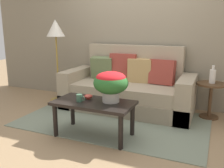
{
  "coord_description": "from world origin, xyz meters",
  "views": [
    {
      "loc": [
        1.41,
        -3.15,
        1.44
      ],
      "look_at": [
        -0.02,
        0.15,
        0.58
      ],
      "focal_mm": 40.11,
      "sensor_mm": 36.0,
      "label": 1
    }
  ],
  "objects_px": {
    "floor_lamp": "(56,35)",
    "table_vase": "(213,76)",
    "snack_bowl": "(88,96)",
    "coffee_table": "(94,107)",
    "potted_plant": "(111,83)",
    "coffee_mug": "(80,98)",
    "side_table": "(211,94)",
    "couch": "(128,90)"
  },
  "relations": [
    {
      "from": "floor_lamp",
      "to": "potted_plant",
      "type": "bearing_deg",
      "value": -34.07
    },
    {
      "from": "couch",
      "to": "coffee_mug",
      "type": "xyz_separation_m",
      "value": [
        -0.2,
        -1.29,
        0.18
      ]
    },
    {
      "from": "side_table",
      "to": "floor_lamp",
      "type": "relative_size",
      "value": 0.37
    },
    {
      "from": "couch",
      "to": "side_table",
      "type": "distance_m",
      "value": 1.33
    },
    {
      "from": "couch",
      "to": "table_vase",
      "type": "xyz_separation_m",
      "value": [
        1.33,
        0.1,
        0.33
      ]
    },
    {
      "from": "coffee_table",
      "to": "snack_bowl",
      "type": "bearing_deg",
      "value": 147.95
    },
    {
      "from": "coffee_table",
      "to": "potted_plant",
      "type": "xyz_separation_m",
      "value": [
        0.21,
        0.08,
        0.32
      ]
    },
    {
      "from": "coffee_mug",
      "to": "snack_bowl",
      "type": "distance_m",
      "value": 0.15
    },
    {
      "from": "coffee_mug",
      "to": "potted_plant",
      "type": "bearing_deg",
      "value": 22.01
    },
    {
      "from": "couch",
      "to": "coffee_table",
      "type": "relative_size",
      "value": 2.12
    },
    {
      "from": "coffee_table",
      "to": "side_table",
      "type": "relative_size",
      "value": 1.85
    },
    {
      "from": "floor_lamp",
      "to": "potted_plant",
      "type": "height_order",
      "value": "floor_lamp"
    },
    {
      "from": "side_table",
      "to": "table_vase",
      "type": "height_order",
      "value": "table_vase"
    },
    {
      "from": "couch",
      "to": "coffee_table",
      "type": "xyz_separation_m",
      "value": [
        -0.04,
        -1.22,
        0.06
      ]
    },
    {
      "from": "couch",
      "to": "side_table",
      "type": "relative_size",
      "value": 3.92
    },
    {
      "from": "coffee_table",
      "to": "coffee_mug",
      "type": "height_order",
      "value": "coffee_mug"
    },
    {
      "from": "potted_plant",
      "to": "table_vase",
      "type": "bearing_deg",
      "value": 46.93
    },
    {
      "from": "couch",
      "to": "coffee_table",
      "type": "height_order",
      "value": "couch"
    },
    {
      "from": "couch",
      "to": "snack_bowl",
      "type": "distance_m",
      "value": 1.16
    },
    {
      "from": "potted_plant",
      "to": "table_vase",
      "type": "xyz_separation_m",
      "value": [
        1.16,
        1.24,
        -0.05
      ]
    },
    {
      "from": "potted_plant",
      "to": "coffee_mug",
      "type": "height_order",
      "value": "potted_plant"
    },
    {
      "from": "floor_lamp",
      "to": "potted_plant",
      "type": "distance_m",
      "value": 1.96
    },
    {
      "from": "coffee_table",
      "to": "potted_plant",
      "type": "bearing_deg",
      "value": 21.1
    },
    {
      "from": "coffee_table",
      "to": "floor_lamp",
      "type": "distance_m",
      "value": 1.96
    },
    {
      "from": "potted_plant",
      "to": "table_vase",
      "type": "height_order",
      "value": "potted_plant"
    },
    {
      "from": "floor_lamp",
      "to": "table_vase",
      "type": "height_order",
      "value": "floor_lamp"
    },
    {
      "from": "potted_plant",
      "to": "snack_bowl",
      "type": "distance_m",
      "value": 0.39
    },
    {
      "from": "snack_bowl",
      "to": "table_vase",
      "type": "distance_m",
      "value": 1.94
    },
    {
      "from": "floor_lamp",
      "to": "table_vase",
      "type": "relative_size",
      "value": 5.53
    },
    {
      "from": "couch",
      "to": "potted_plant",
      "type": "height_order",
      "value": "couch"
    },
    {
      "from": "couch",
      "to": "floor_lamp",
      "type": "height_order",
      "value": "floor_lamp"
    },
    {
      "from": "side_table",
      "to": "coffee_mug",
      "type": "distance_m",
      "value": 2.07
    },
    {
      "from": "couch",
      "to": "table_vase",
      "type": "height_order",
      "value": "couch"
    },
    {
      "from": "snack_bowl",
      "to": "floor_lamp",
      "type": "bearing_deg",
      "value": 139.34
    },
    {
      "from": "couch",
      "to": "coffee_mug",
      "type": "relative_size",
      "value": 18.08
    },
    {
      "from": "table_vase",
      "to": "floor_lamp",
      "type": "bearing_deg",
      "value": -176.18
    },
    {
      "from": "table_vase",
      "to": "potted_plant",
      "type": "bearing_deg",
      "value": -133.07
    },
    {
      "from": "snack_bowl",
      "to": "table_vase",
      "type": "bearing_deg",
      "value": 39.98
    },
    {
      "from": "couch",
      "to": "side_table",
      "type": "bearing_deg",
      "value": 4.28
    },
    {
      "from": "potted_plant",
      "to": "table_vase",
      "type": "relative_size",
      "value": 1.6
    },
    {
      "from": "coffee_mug",
      "to": "floor_lamp",
      "type": "bearing_deg",
      "value": 134.6
    },
    {
      "from": "coffee_mug",
      "to": "couch",
      "type": "bearing_deg",
      "value": 81.05
    }
  ]
}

